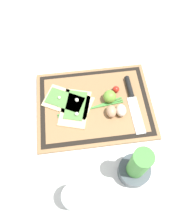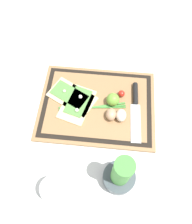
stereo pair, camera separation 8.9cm
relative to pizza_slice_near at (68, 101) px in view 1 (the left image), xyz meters
The scene contains 12 objects.
ground_plane 0.12m from the pizza_slice_near, 167.42° to the left, with size 6.00×6.00×0.00m, color silver.
cutting_board 0.12m from the pizza_slice_near, 167.42° to the left, with size 0.49×0.37×0.02m.
pizza_slice_near is the anchor object (origin of this frame).
pizza_slice_far 0.04m from the pizza_slice_near, 131.36° to the left, with size 0.16×0.20×0.02m.
knife 0.27m from the pizza_slice_near, behind, with size 0.05×0.27×0.02m.
egg_brown 0.19m from the pizza_slice_near, 155.96° to the left, with size 0.04×0.05×0.04m, color tan.
egg_pink 0.23m from the pizza_slice_near, 159.91° to the left, with size 0.04×0.05×0.04m, color beige.
lime 0.18m from the pizza_slice_near, behind, with size 0.05×0.05×0.05m, color #70A838.
cherry_tomato_red 0.21m from the pizza_slice_near, behind, with size 0.03×0.03×0.03m, color red.
scallion_bunch 0.10m from the pizza_slice_near, 154.50° to the left, with size 0.28×0.08×0.01m.
herb_pot 0.39m from the pizza_slice_near, 124.12° to the left, with size 0.11×0.11×0.22m.
sauce_jar 0.39m from the pizza_slice_near, 90.34° to the left, with size 0.08×0.08×0.10m.
Camera 1 is at (0.05, 0.44, 0.83)m, focal length 35.00 mm.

